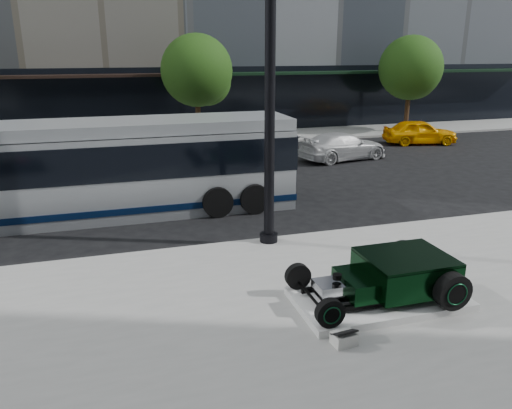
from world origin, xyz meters
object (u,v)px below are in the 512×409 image
object	(u,v)px
white_sedan	(343,146)
yellow_taxi	(420,132)
transit_bus	(100,168)
lamppost	(270,87)
hot_rod	(395,274)

from	to	relation	value
white_sedan	yellow_taxi	size ratio (longest dim) A/B	1.12
transit_bus	lamppost	bearing A→B (deg)	-43.81
white_sedan	yellow_taxi	bearing A→B (deg)	-77.79
yellow_taxi	lamppost	bearing A→B (deg)	145.65
lamppost	hot_rod	bearing A→B (deg)	-69.70
white_sedan	yellow_taxi	distance (m)	6.36
hot_rod	transit_bus	world-z (taller)	transit_bus
transit_bus	yellow_taxi	world-z (taller)	transit_bus
white_sedan	yellow_taxi	world-z (taller)	yellow_taxi
lamppost	transit_bus	bearing A→B (deg)	136.19
lamppost	transit_bus	distance (m)	6.35
lamppost	yellow_taxi	world-z (taller)	lamppost
transit_bus	white_sedan	bearing A→B (deg)	25.77
hot_rod	white_sedan	bearing A→B (deg)	68.06
hot_rod	yellow_taxi	xyz separation A→B (m)	(11.12, 15.56, -0.03)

